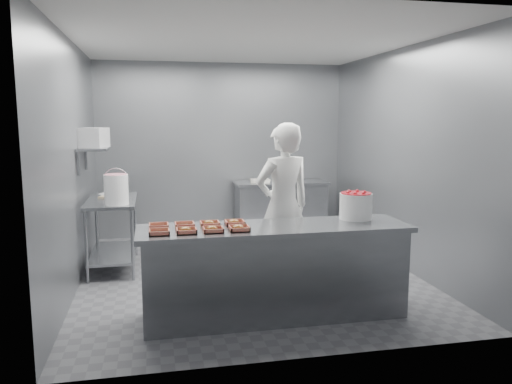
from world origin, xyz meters
TOP-DOWN VIEW (x-y plane):
  - floor at (0.00, 0.00)m, footprint 4.50×4.50m
  - ceiling at (0.00, 0.00)m, footprint 4.50×4.50m
  - wall_back at (0.00, 2.25)m, footprint 4.00×0.04m
  - wall_left at (-2.00, 0.00)m, footprint 0.04×4.50m
  - wall_right at (2.00, 0.00)m, footprint 0.04×4.50m
  - service_counter at (0.00, -1.35)m, footprint 2.60×0.70m
  - prep_table at (-1.65, 0.60)m, footprint 0.60×1.20m
  - back_counter at (0.90, 1.90)m, footprint 1.50×0.60m
  - wall_shelf at (-1.82, 0.60)m, footprint 0.35×0.90m
  - tray_0 at (-1.09, -1.48)m, footprint 0.19×0.18m
  - tray_1 at (-0.85, -1.48)m, footprint 0.19×0.18m
  - tray_2 at (-0.61, -1.48)m, footprint 0.19×0.18m
  - tray_3 at (-0.37, -1.48)m, footprint 0.19×0.18m
  - tray_4 at (-1.09, -1.22)m, footprint 0.19×0.18m
  - tray_5 at (-0.85, -1.22)m, footprint 0.19×0.18m
  - tray_6 at (-0.61, -1.22)m, footprint 0.19×0.18m
  - tray_7 at (-0.37, -1.22)m, footprint 0.19×0.18m
  - worker at (0.30, -0.52)m, footprint 0.77×0.61m
  - strawberry_tub at (0.88, -1.20)m, footprint 0.33×0.33m
  - glaze_bucket at (-1.56, 0.19)m, footprint 0.30×0.28m
  - bucket_lid at (-1.68, 0.94)m, footprint 0.36×0.36m
  - rag at (-1.74, 0.74)m, footprint 0.18×0.17m
  - appliance at (-1.82, 0.53)m, footprint 0.36×0.39m
  - paper_stack at (0.56, 1.90)m, footprint 0.32×0.25m

SIDE VIEW (x-z plane):
  - floor at x=0.00m, z-range 0.00..0.00m
  - back_counter at x=0.90m, z-range 0.00..0.90m
  - service_counter at x=0.00m, z-range 0.00..0.90m
  - prep_table at x=-1.65m, z-range 0.14..1.04m
  - rag at x=-1.74m, z-range 0.90..0.92m
  - bucket_lid at x=-1.68m, z-range 0.90..0.92m
  - tray_0 at x=-1.09m, z-range 0.90..0.94m
  - tray_4 at x=-1.09m, z-range 0.90..0.94m
  - tray_5 at x=-0.85m, z-range 0.90..0.94m
  - tray_1 at x=-0.85m, z-range 0.89..0.95m
  - tray_2 at x=-0.61m, z-range 0.89..0.95m
  - tray_3 at x=-0.37m, z-range 0.89..0.95m
  - tray_6 at x=-0.61m, z-range 0.89..0.95m
  - tray_7 at x=-0.37m, z-range 0.89..0.95m
  - paper_stack at x=0.56m, z-range 0.90..0.95m
  - worker at x=0.30m, z-range 0.00..1.87m
  - strawberry_tub at x=0.88m, z-range 0.91..1.18m
  - glaze_bucket at x=-1.56m, z-range 0.87..1.31m
  - wall_back at x=0.00m, z-range 0.00..2.80m
  - wall_left at x=-2.00m, z-range 0.00..2.80m
  - wall_right at x=2.00m, z-range 0.00..2.80m
  - wall_shelf at x=-1.82m, z-range 1.54..1.56m
  - appliance at x=-1.82m, z-range 1.56..1.80m
  - ceiling at x=0.00m, z-range 2.80..2.80m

